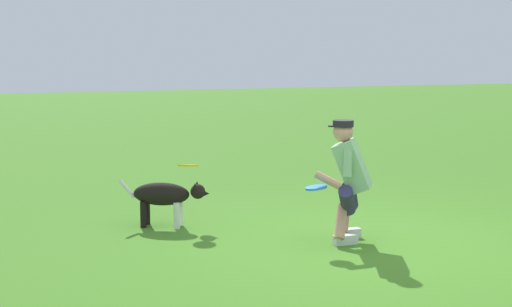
# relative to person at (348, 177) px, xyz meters

# --- Properties ---
(ground_plane) EXTENTS (60.00, 60.00, 0.00)m
(ground_plane) POSITION_rel_person_xyz_m (-0.17, 0.22, -0.70)
(ground_plane) COLOR #427E22
(person) EXTENTS (0.71, 0.61, 1.29)m
(person) POSITION_rel_person_xyz_m (0.00, 0.00, 0.00)
(person) COLOR silver
(person) RESTS_ON ground_plane
(dog) EXTENTS (0.97, 0.58, 0.55)m
(dog) POSITION_rel_person_xyz_m (1.65, -1.33, -0.33)
(dog) COLOR black
(dog) RESTS_ON ground_plane
(frisbee_flying) EXTENTS (0.34, 0.34, 0.07)m
(frisbee_flying) POSITION_rel_person_xyz_m (1.40, -1.24, 0.02)
(frisbee_flying) COLOR yellow
(frisbee_held) EXTENTS (0.29, 0.29, 0.06)m
(frisbee_held) POSITION_rel_person_xyz_m (0.39, 0.02, -0.09)
(frisbee_held) COLOR #2E83DA
(frisbee_held) RESTS_ON person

